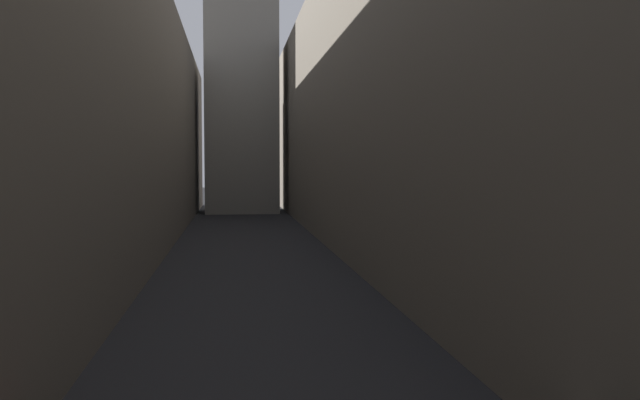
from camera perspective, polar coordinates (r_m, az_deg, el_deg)
The scene contains 3 objects.
ground_plane at distance 41.93m, azimuth -5.87°, elevation -5.06°, with size 264.00×264.00×0.00m, color #232326.
building_block_left at distance 45.25m, azimuth -23.16°, elevation 6.96°, with size 15.49×108.00×18.36m, color #60594F.
building_block_right at distance 45.65m, azimuth 9.24°, elevation 8.75°, with size 12.76×108.00×20.93m, color #756B5B.
Camera 1 is at (-1.22, 6.50, 5.92)m, focal length 37.11 mm.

